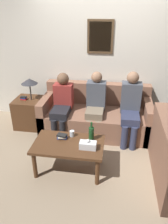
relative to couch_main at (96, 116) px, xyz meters
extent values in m
plane|color=gray|center=(0.00, -0.55, -0.30)|extent=(16.00, 16.00, 0.00)
cube|color=silver|center=(0.00, 0.49, 1.00)|extent=(9.00, 0.06, 2.60)
cube|color=#4C3823|center=(0.00, 0.45, 1.40)|extent=(0.48, 0.02, 0.60)
cube|color=silver|center=(0.00, 0.44, 1.40)|extent=(0.40, 0.01, 0.52)
cube|color=brown|center=(0.00, -0.05, -0.08)|extent=(2.03, 0.93, 0.44)
cube|color=brown|center=(0.00, 0.31, 0.35)|extent=(2.03, 0.20, 0.43)
cube|color=brown|center=(-0.94, -0.05, 0.04)|extent=(0.14, 0.93, 0.67)
cube|color=brown|center=(0.94, -0.05, 0.04)|extent=(0.14, 0.93, 0.67)
cube|color=brown|center=(1.06, -1.17, 0.35)|extent=(0.20, 1.40, 0.43)
cube|color=#4C2D19|center=(-0.27, -1.21, 0.15)|extent=(1.01, 0.60, 0.04)
cylinder|color=#4C2D19|center=(-0.71, -1.45, -0.09)|extent=(0.06, 0.06, 0.43)
cylinder|color=#4C2D19|center=(0.17, -1.45, -0.09)|extent=(0.06, 0.06, 0.43)
cylinder|color=#4C2D19|center=(-0.71, -0.97, -0.09)|extent=(0.06, 0.06, 0.43)
cylinder|color=#4C2D19|center=(0.17, -0.97, -0.09)|extent=(0.06, 0.06, 0.43)
cube|color=#4C2D19|center=(-1.32, -0.04, -0.01)|extent=(0.54, 0.54, 0.58)
cylinder|color=#262628|center=(-1.26, -0.04, 0.45)|extent=(0.02, 0.02, 0.34)
cone|color=#2D2D33|center=(-1.26, -0.04, 0.65)|extent=(0.31, 0.31, 0.10)
cube|color=red|center=(-1.40, -0.07, 0.29)|extent=(0.13, 0.08, 0.02)
cube|color=navy|center=(-1.40, -0.07, 0.31)|extent=(0.11, 0.08, 0.02)
cube|color=black|center=(-1.40, -0.07, 0.33)|extent=(0.11, 0.08, 0.02)
cylinder|color=#19421E|center=(0.04, -1.06, 0.27)|extent=(0.08, 0.08, 0.20)
cylinder|color=#19421E|center=(0.04, -1.06, 0.41)|extent=(0.03, 0.03, 0.09)
cylinder|color=silver|center=(-0.26, -1.02, 0.21)|extent=(0.07, 0.07, 0.09)
cube|color=navy|center=(-0.39, -1.10, 0.18)|extent=(0.15, 0.09, 0.02)
cube|color=beige|center=(-0.39, -1.10, 0.19)|extent=(0.13, 0.13, 0.02)
cube|color=black|center=(-0.39, -1.10, 0.22)|extent=(0.15, 0.11, 0.03)
cube|color=silver|center=(0.02, -1.28, 0.22)|extent=(0.23, 0.12, 0.10)
sphere|color=white|center=(0.02, -1.28, 0.29)|extent=(0.05, 0.05, 0.05)
cube|color=black|center=(-0.61, -0.29, 0.19)|extent=(0.31, 0.48, 0.14)
cylinder|color=black|center=(-0.69, -0.53, -0.08)|extent=(0.11, 0.11, 0.44)
cylinder|color=black|center=(-0.53, -0.53, -0.08)|extent=(0.11, 0.11, 0.44)
cube|color=maroon|center=(-0.61, -0.05, 0.41)|extent=(0.34, 0.22, 0.45)
sphere|color=brown|center=(-0.61, -0.05, 0.73)|extent=(0.22, 0.22, 0.22)
cube|color=#756651|center=(0.00, -0.24, 0.19)|extent=(0.31, 0.42, 0.14)
cylinder|color=#756651|center=(-0.07, -0.45, -0.08)|extent=(0.11, 0.11, 0.44)
cylinder|color=#756651|center=(0.08, -0.45, -0.08)|extent=(0.11, 0.11, 0.44)
cube|color=#474C56|center=(0.00, -0.03, 0.44)|extent=(0.34, 0.22, 0.51)
sphere|color=#8C664C|center=(0.00, -0.03, 0.78)|extent=(0.19, 0.19, 0.19)
cube|color=#2D334C|center=(0.62, -0.32, 0.19)|extent=(0.31, 0.48, 0.14)
cylinder|color=#2D334C|center=(0.54, -0.56, -0.08)|extent=(0.11, 0.11, 0.44)
cylinder|color=#2D334C|center=(0.70, -0.56, -0.08)|extent=(0.11, 0.11, 0.44)
cube|color=#474C56|center=(0.62, -0.08, 0.46)|extent=(0.34, 0.22, 0.54)
sphere|color=#8C664C|center=(0.62, -0.08, 0.82)|extent=(0.21, 0.21, 0.21)
camera|label=1|loc=(0.34, -3.72, 1.97)|focal=35.00mm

